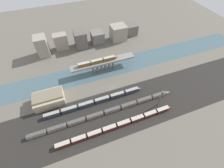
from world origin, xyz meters
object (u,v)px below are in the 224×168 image
object	(u,v)px
train_on_bridge	(98,61)
warehouse_building	(49,99)
train_yard_near	(118,125)
train_yard_mid	(106,112)
train_yard_far	(96,102)
signal_tower	(160,99)

from	to	relation	value
train_on_bridge	warehouse_building	size ratio (longest dim) A/B	1.69
train_on_bridge	train_yard_near	distance (m)	61.72
train_on_bridge	train_yard_mid	size ratio (longest dim) A/B	0.34
train_on_bridge	train_yard_far	xyz separation A→B (m)	(-13.65, -35.62, -10.02)
train_yard_far	signal_tower	world-z (taller)	signal_tower
train_yard_near	train_yard_far	distance (m)	26.91
warehouse_building	signal_tower	bearing A→B (deg)	-22.61
train_yard_near	warehouse_building	size ratio (longest dim) A/B	3.87
train_yard_far	signal_tower	xyz separation A→B (m)	(45.95, -19.51, 6.57)
train_yard_near	train_yard_far	bearing A→B (deg)	111.06
train_yard_mid	signal_tower	bearing A→B (deg)	-10.43
train_on_bridge	signal_tower	size ratio (longest dim) A/B	2.34
train_yard_mid	train_yard_near	bearing A→B (deg)	-68.58
train_yard_far	warehouse_building	distance (m)	37.71
train_yard_far	warehouse_building	size ratio (longest dim) A/B	3.54
train_yard_mid	signal_tower	size ratio (longest dim) A/B	6.84
train_yard_mid	train_yard_far	bearing A→B (deg)	110.65
train_yard_near	signal_tower	bearing A→B (deg)	8.76
train_yard_far	signal_tower	size ratio (longest dim) A/B	4.92
train_on_bridge	train_yard_mid	distance (m)	49.48
train_on_bridge	signal_tower	world-z (taller)	signal_tower
warehouse_building	train_yard_near	bearing A→B (deg)	-41.39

